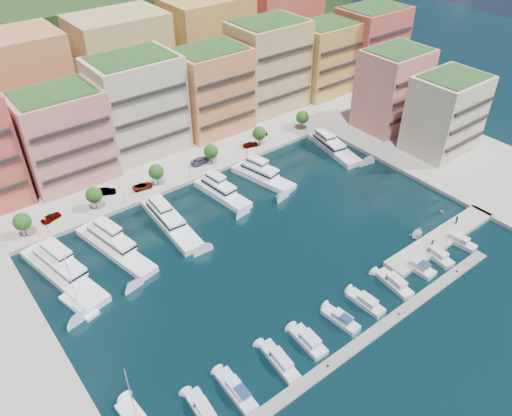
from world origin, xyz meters
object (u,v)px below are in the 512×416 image
object	(u,v)px
tree_2	(156,172)
cruiser_3	(309,342)
tree_4	(259,133)
yacht_3	(221,191)
yacht_4	(261,176)
cruiser_9	(457,241)
cruiser_1	(236,391)
person_1	(456,220)
tender_2	(418,233)
yacht_2	(169,220)
cruiser_5	(366,303)
cruiser_7	(418,267)
tender_3	(442,211)
cruiser_0	(204,413)
cruiser_6	(394,283)
lamppost_2	(190,168)
cruiser_4	(341,320)
cruiser_2	(280,361)
car_3	(201,160)
cruiser_8	(436,255)
car_2	(143,186)
yacht_6	(333,146)
car_1	(106,191)
lamppost_3	(247,146)
person_0	(433,242)
tree_5	(302,117)
yacht_1	(113,246)
car_4	(251,144)
sailboat_2	(79,306)
car_5	(260,134)
yacht_0	(61,271)
tree_1	(94,195)
lamppost_1	(123,194)
lamppost_0	(46,223)
tree_3	(211,151)
tree_0	(22,222)
lamppost_4	(297,127)

from	to	relation	value
tree_2	cruiser_3	world-z (taller)	tree_2
tree_4	yacht_3	xyz separation A→B (m)	(-21.62, -12.16, -3.53)
tree_4	yacht_4	xyz separation A→B (m)	(-9.38, -12.68, -3.65)
cruiser_9	cruiser_1	bearing A→B (deg)	-179.97
person_1	tender_2	bearing A→B (deg)	-58.23
yacht_2	cruiser_5	xyz separation A→B (m)	(16.43, -43.57, -0.66)
cruiser_1	cruiser_7	size ratio (longest dim) A/B	1.25
yacht_4	tender_3	distance (m)	44.12
cruiser_0	cruiser_6	xyz separation A→B (m)	(43.86, 0.00, 0.00)
cruiser_7	yacht_2	bearing A→B (deg)	126.25
lamppost_2	cruiser_4	size ratio (longest dim) A/B	0.56
tender_3	cruiser_0	bearing A→B (deg)	94.12
cruiser_2	cruiser_1	bearing A→B (deg)	-179.88
cruiser_4	person_1	distance (m)	39.96
tree_2	cruiser_2	distance (m)	59.06
car_3	tree_4	bearing A→B (deg)	-102.08
cruiser_5	cruiser_8	xyz separation A→B (m)	(21.45, -0.00, -0.00)
car_2	yacht_6	bearing A→B (deg)	-95.16
tree_4	cruiser_3	world-z (taller)	tree_4
cruiser_9	yacht_3	bearing A→B (deg)	122.91
car_1	lamppost_3	bearing A→B (deg)	-75.01
cruiser_5	cruiser_6	size ratio (longest dim) A/B	0.90
yacht_2	person_0	distance (m)	57.05
tree_5	yacht_1	bearing A→B (deg)	-167.39
tender_3	car_4	size ratio (longest dim) A/B	0.33
yacht_1	car_2	size ratio (longest dim) A/B	4.76
sailboat_2	car_5	world-z (taller)	sailboat_2
yacht_0	yacht_4	bearing A→B (deg)	3.15
lamppost_3	sailboat_2	world-z (taller)	sailboat_2
tree_5	tender_3	bearing A→B (deg)	-91.36
yacht_0	cruiser_2	xyz separation A→B (m)	(20.53, -42.51, -0.66)
yacht_1	cruiser_0	xyz separation A→B (m)	(-5.61, -43.13, -0.54)
cruiser_9	car_3	xyz separation A→B (m)	(-26.17, 60.14, 1.29)
lamppost_3	tree_1	bearing A→B (deg)	176.87
tender_3	lamppost_1	bearing A→B (deg)	47.55
lamppost_0	cruiser_4	xyz separation A→B (m)	(32.62, -55.80, -3.26)
cruiser_9	cruiser_0	bearing A→B (deg)	-180.00
tree_4	tender_2	world-z (taller)	tree_4
lamppost_0	lamppost_3	xyz separation A→B (m)	(54.00, 0.00, 0.00)
tree_3	cruiser_1	xyz separation A→B (m)	(-34.58, -58.12, -4.17)
yacht_1	cruiser_6	distance (m)	57.65
sailboat_2	car_4	bearing A→B (deg)	23.76
lamppost_3	sailboat_2	xyz separation A→B (m)	(-56.94, -23.44, -3.51)
lamppost_1	sailboat_2	bearing A→B (deg)	-131.78
tender_2	car_2	world-z (taller)	car_2
tree_0	sailboat_2	size ratio (longest dim) A/B	0.43
lamppost_3	car_5	world-z (taller)	lamppost_3
cruiser_4	sailboat_2	size ratio (longest dim) A/B	0.57
tree_2	lamppost_4	bearing A→B (deg)	-2.99
tree_5	yacht_4	xyz separation A→B (m)	(-25.38, -12.68, -3.65)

